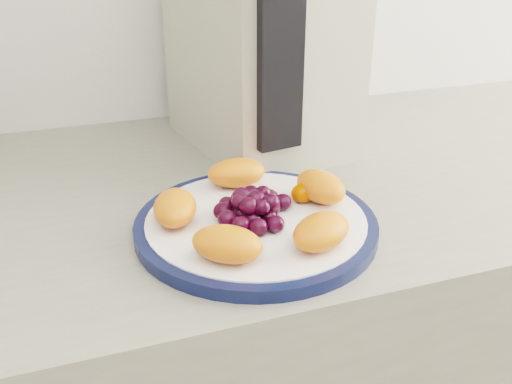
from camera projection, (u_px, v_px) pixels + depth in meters
name	position (u px, v px, depth m)	size (l,w,h in m)	color
plate_rim	(256.00, 225.00, 0.65)	(0.28, 0.28, 0.01)	#0F183E
plate_face	(256.00, 224.00, 0.65)	(0.25, 0.25, 0.02)	white
appliance_body	(260.00, 30.00, 0.84)	(0.20, 0.28, 0.35)	#A9A590
appliance_panel	(280.00, 49.00, 0.70)	(0.06, 0.02, 0.26)	black
fruit_plate	(258.00, 206.00, 0.64)	(0.24, 0.24, 0.04)	#FF5A20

